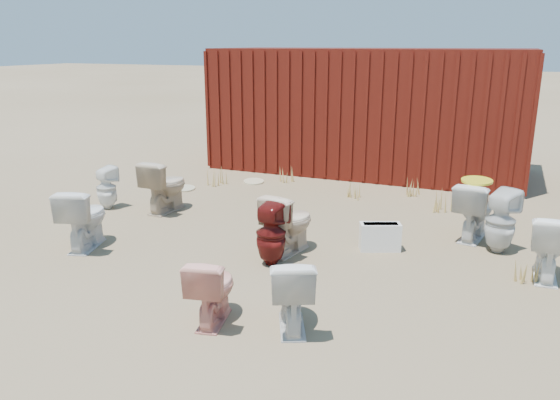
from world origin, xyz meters
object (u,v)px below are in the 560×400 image
at_px(shipping_container, 368,110).
at_px(toilet_front_a, 84,218).
at_px(toilet_front_maroon, 271,233).
at_px(toilet_back_beige_left, 165,186).
at_px(toilet_back_e, 501,221).
at_px(toilet_back_beige_right, 289,222).
at_px(toilet_front_c, 291,291).
at_px(toilet_front_pink, 212,289).
at_px(toilet_front_e, 548,246).
at_px(loose_tank, 380,237).
at_px(toilet_back_a, 106,188).
at_px(toilet_back_yellowlid, 474,210).

height_order(shipping_container, toilet_front_a, shipping_container).
relative_size(toilet_front_maroon, toilet_back_beige_left, 0.95).
relative_size(toilet_back_beige_left, toilet_back_e, 1.01).
relative_size(toilet_back_beige_right, toilet_back_e, 0.96).
bearing_deg(toilet_front_maroon, toilet_back_e, -137.40).
distance_m(toilet_front_c, toilet_back_beige_left, 4.04).
xyz_separation_m(toilet_front_pink, toilet_front_e, (2.90, 2.28, 0.04)).
bearing_deg(toilet_front_maroon, toilet_front_e, -152.46).
bearing_deg(toilet_front_maroon, loose_tank, -126.73).
height_order(toilet_back_a, toilet_back_yellowlid, toilet_back_yellowlid).
relative_size(toilet_front_a, toilet_front_c, 1.11).
xyz_separation_m(toilet_back_yellowlid, toilet_back_e, (0.34, -0.39, 0.01)).
relative_size(toilet_front_e, toilet_back_beige_right, 0.97).
bearing_deg(shipping_container, toilet_back_e, -56.02).
distance_m(toilet_front_e, toilet_back_beige_right, 2.92).
bearing_deg(toilet_front_pink, toilet_front_c, -177.95).
xyz_separation_m(toilet_front_pink, toilet_front_c, (0.71, 0.18, 0.02)).
distance_m(shipping_container, toilet_front_maroon, 5.46).
xyz_separation_m(toilet_back_a, toilet_back_beige_left, (0.92, 0.24, 0.07)).
height_order(toilet_back_a, toilet_back_beige_left, toilet_back_beige_left).
relative_size(toilet_front_a, toilet_front_maroon, 1.03).
xyz_separation_m(shipping_container, toilet_back_beige_right, (0.26, -4.94, -0.82)).
height_order(toilet_back_a, toilet_back_beige_right, toilet_back_beige_right).
height_order(toilet_front_maroon, toilet_back_beige_left, toilet_back_beige_left).
bearing_deg(toilet_front_e, toilet_front_c, 43.30).
relative_size(toilet_front_e, toilet_back_beige_left, 0.93).
bearing_deg(toilet_back_e, toilet_back_a, 31.88).
xyz_separation_m(shipping_container, toilet_back_e, (2.66, -3.94, -0.80)).
distance_m(toilet_front_pink, toilet_back_e, 3.77).
distance_m(toilet_front_pink, loose_tank, 2.61).
xyz_separation_m(shipping_container, toilet_front_c, (0.97, -6.67, -0.85)).
bearing_deg(toilet_front_c, toilet_back_yellowlid, -138.19).
distance_m(toilet_front_e, toilet_back_beige_left, 5.31).
xyz_separation_m(toilet_front_c, toilet_back_a, (-4.02, 2.35, -0.02)).
distance_m(toilet_front_a, toilet_front_maroon, 2.42).
bearing_deg(shipping_container, toilet_front_e, -55.33).
bearing_deg(toilet_back_beige_right, toilet_front_pink, 101.73).
xyz_separation_m(shipping_container, toilet_front_maroon, (0.22, -5.39, -0.82)).
bearing_deg(toilet_back_beige_left, toilet_back_a, 18.36).
height_order(toilet_back_beige_left, loose_tank, toilet_back_beige_left).
bearing_deg(toilet_front_a, toilet_back_beige_left, -108.18).
xyz_separation_m(toilet_front_pink, toilet_back_a, (-3.31, 2.53, 0.01)).
height_order(toilet_front_pink, toilet_back_e, toilet_back_e).
distance_m(toilet_front_c, loose_tank, 2.25).
distance_m(toilet_front_pink, toilet_front_maroon, 1.45).
bearing_deg(toilet_front_maroon, toilet_front_c, 132.43).
distance_m(shipping_container, toilet_front_c, 6.79).
bearing_deg(toilet_back_beige_right, toilet_back_a, 0.98).
bearing_deg(toilet_front_a, toilet_back_a, -75.75).
distance_m(shipping_container, toilet_front_a, 6.23).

